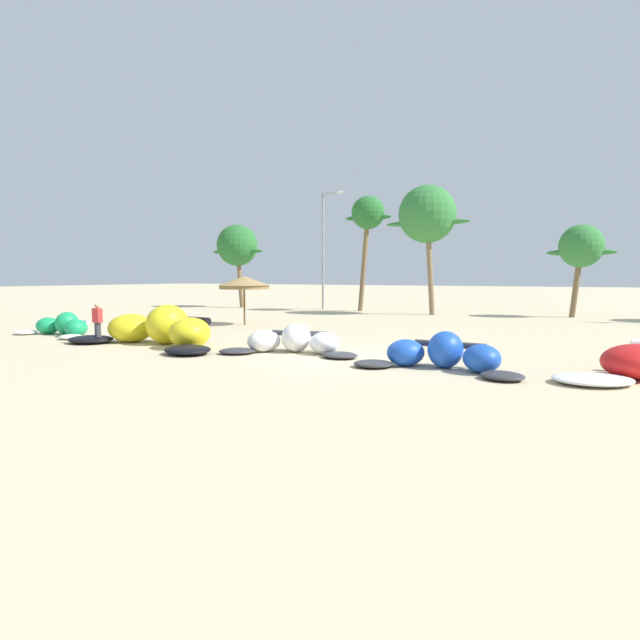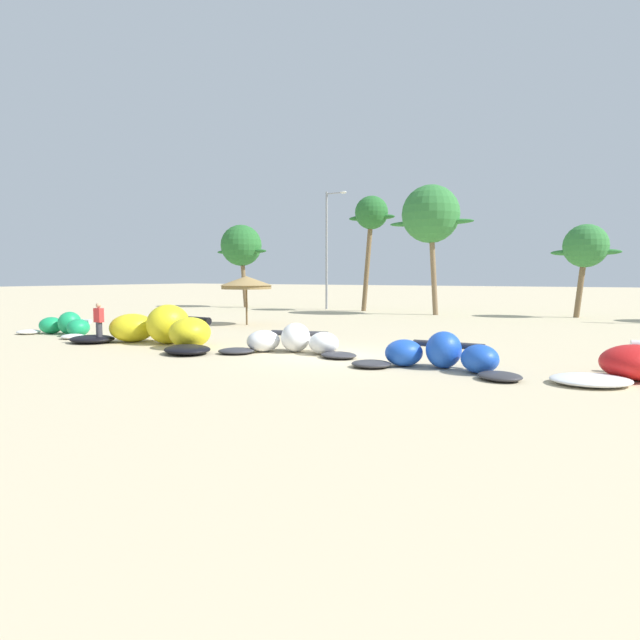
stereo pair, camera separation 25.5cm
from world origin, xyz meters
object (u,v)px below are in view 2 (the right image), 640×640
at_px(kite_center, 441,355).
at_px(person_near_kites, 99,323).
at_px(palm_leftmost, 241,246).
at_px(lamppost_west, 328,244).
at_px(palm_center_left, 585,247).
at_px(kite_left, 160,330).
at_px(kite_far_left, 65,326).
at_px(palm_left_of_gap, 431,215).
at_px(kite_left_of_center, 293,342).
at_px(palm_left, 371,216).
at_px(beach_umbrella_near_van, 246,283).

xyz_separation_m(kite_center, person_near_kites, (-13.49, -0.97, 0.41)).
xyz_separation_m(palm_leftmost, lamppost_west, (7.89, 1.13, -0.01)).
distance_m(kite_center, palm_center_left, 23.65).
bearing_deg(lamppost_west, person_near_kites, -83.42).
relative_size(kite_left, palm_leftmost, 1.09).
relative_size(kite_far_left, palm_left_of_gap, 0.53).
distance_m(kite_left_of_center, palm_left_of_gap, 21.35).
relative_size(kite_left, palm_left_of_gap, 0.87).
bearing_deg(lamppost_west, palm_center_left, 1.08).
distance_m(kite_center, lamppost_west, 28.42).
distance_m(kite_left, palm_center_left, 27.07).
distance_m(kite_left_of_center, person_near_kites, 8.22).
bearing_deg(kite_left_of_center, kite_left, -173.00).
bearing_deg(palm_leftmost, palm_left, 2.70).
xyz_separation_m(kite_left, palm_center_left, (13.40, 23.19, 3.92)).
bearing_deg(kite_left_of_center, palm_center_left, 71.08).
bearing_deg(beach_umbrella_near_van, lamppost_west, 101.08).
xyz_separation_m(kite_far_left, kite_left, (6.41, -0.34, 0.20)).
bearing_deg(palm_center_left, palm_leftmost, -176.80).
bearing_deg(kite_left, person_near_kites, -157.99).
distance_m(kite_far_left, person_near_kites, 4.27).
distance_m(kite_far_left, lamppost_west, 23.05).
bearing_deg(palm_leftmost, person_near_kites, -64.87).
relative_size(kite_left_of_center, palm_left, 0.57).
xyz_separation_m(beach_umbrella_near_van, palm_leftmost, (-10.71, 13.27, 2.92)).
height_order(palm_leftmost, palm_left_of_gap, palm_left_of_gap).
xyz_separation_m(kite_left_of_center, palm_center_left, (7.71, 22.49, 4.12)).
bearing_deg(beach_umbrella_near_van, palm_center_left, 43.24).
xyz_separation_m(kite_left, palm_left_of_gap, (3.93, 20.97, 6.26)).
height_order(kite_left, palm_left, palm_left).
bearing_deg(kite_left_of_center, palm_left, 107.46).
bearing_deg(palm_leftmost, beach_umbrella_near_van, -51.10).
bearing_deg(kite_far_left, kite_left_of_center, 1.68).
relative_size(person_near_kites, palm_left, 0.19).
height_order(kite_center, person_near_kites, person_near_kites).
xyz_separation_m(palm_left, palm_center_left, (14.50, 0.91, -2.69)).
height_order(kite_far_left, palm_left_of_gap, palm_left_of_gap).
distance_m(person_near_kites, palm_left_of_gap, 23.59).
xyz_separation_m(kite_center, palm_leftmost, (-24.12, 21.70, 4.83)).
xyz_separation_m(kite_left, palm_left, (-1.10, 22.28, 6.61)).
xyz_separation_m(kite_left_of_center, kite_center, (5.44, -0.68, 0.02)).
relative_size(palm_left_of_gap, lamppost_west, 0.95).
bearing_deg(palm_left, kite_left_of_center, -72.54).
relative_size(kite_center, beach_umbrella_near_van, 1.79).
distance_m(kite_left_of_center, palm_left, 23.62).
xyz_separation_m(kite_far_left, palm_leftmost, (-6.58, 21.37, 4.84)).
bearing_deg(palm_left_of_gap, palm_leftmost, 177.48).
height_order(kite_far_left, beach_umbrella_near_van, beach_umbrella_near_van).
height_order(kite_center, palm_leftmost, palm_leftmost).
xyz_separation_m(kite_left, lamppost_west, (-5.10, 22.84, 4.64)).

